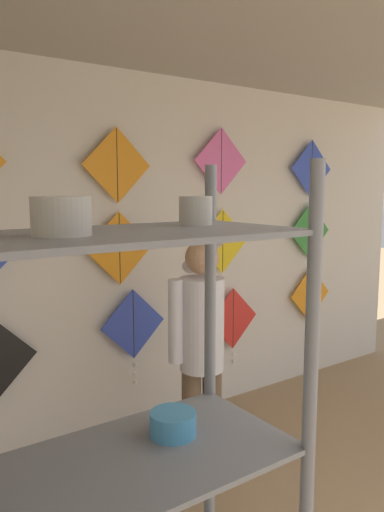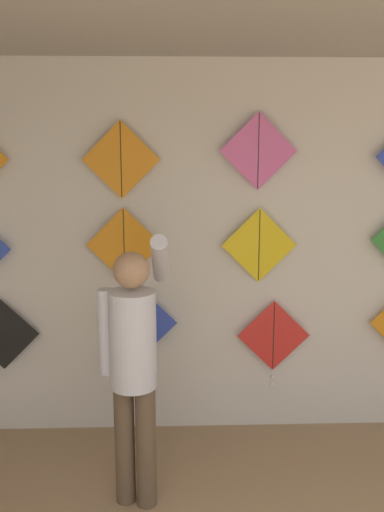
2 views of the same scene
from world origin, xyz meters
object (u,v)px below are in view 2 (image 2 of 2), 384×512
at_px(kite_0, 2,334).
at_px(kite_6, 259,245).
at_px(shopkeeper, 133,357).
at_px(kite_2, 273,339).
at_px(kite_1, 140,328).
at_px(kite_10, 258,151).
at_px(kite_9, 121,160).
at_px(kite_5, 124,245).

relative_size(kite_0, kite_6, 1.00).
relative_size(shopkeeper, kite_0, 3.11).
xyz_separation_m(kite_2, kite_6, (-0.13, 0.00, 0.73)).
height_order(kite_0, kite_1, kite_1).
distance_m(kite_0, kite_10, 2.32).
xyz_separation_m(kite_0, kite_9, (0.92, 0.00, 1.29)).
relative_size(shopkeeper, kite_2, 2.49).
bearing_deg(kite_5, kite_0, 180.00).
relative_size(shopkeeper, kite_9, 3.11).
relative_size(kite_2, kite_6, 1.25).
xyz_separation_m(kite_1, kite_2, (1.01, 0.00, -0.10)).
distance_m(kite_1, kite_5, 0.65).
bearing_deg(kite_5, kite_9, 180.00).
distance_m(shopkeeper, kite_9, 1.43).
bearing_deg(kite_10, shopkeeper, -134.30).
bearing_deg(kite_10, kite_0, 180.00).
bearing_deg(shopkeeper, kite_6, 62.46).
height_order(kite_2, kite_10, kite_10).
bearing_deg(kite_0, kite_6, 0.00).
distance_m(kite_5, kite_6, 0.99).
height_order(shopkeeper, kite_10, kite_10).
bearing_deg(kite_0, kite_9, 0.00).
distance_m(kite_5, kite_9, 0.61).
bearing_deg(kite_0, kite_2, -0.02).
bearing_deg(kite_6, kite_2, -0.31).
bearing_deg(kite_0, kite_1, -0.06).
bearing_deg(shopkeeper, kite_10, 63.20).
height_order(kite_0, kite_9, kite_9).
relative_size(kite_1, kite_9, 1.38).
relative_size(kite_9, kite_10, 1.00).
height_order(kite_5, kite_9, kite_9).
xyz_separation_m(shopkeeper, kite_9, (-0.12, 0.87, 1.13)).
bearing_deg(kite_10, kite_1, -179.93).
distance_m(shopkeeper, kite_10, 1.70).
distance_m(shopkeeper, kite_1, 0.88).
relative_size(kite_2, kite_9, 1.25).
xyz_separation_m(kite_6, kite_10, (-0.02, 0.00, 0.68)).
relative_size(kite_6, kite_9, 1.00).
bearing_deg(kite_2, shopkeeper, -138.95).
height_order(kite_0, kite_6, kite_6).
xyz_separation_m(kite_0, kite_10, (1.89, 0.00, 1.35)).
bearing_deg(kite_2, kite_9, 179.97).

